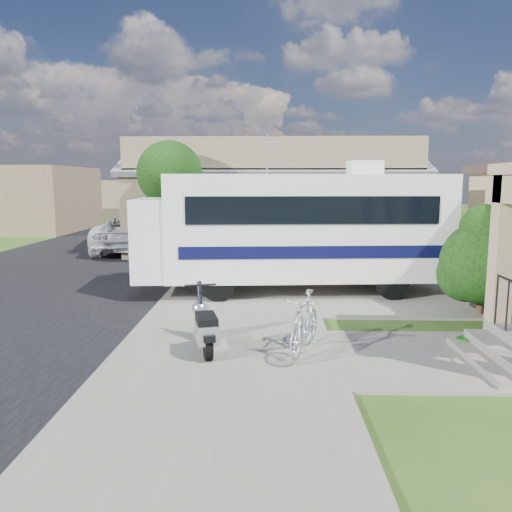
{
  "coord_description": "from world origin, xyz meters",
  "views": [
    {
      "loc": [
        -0.24,
        -9.41,
        3.07
      ],
      "look_at": [
        -0.5,
        2.5,
        1.3
      ],
      "focal_mm": 35.0,
      "sensor_mm": 36.0,
      "label": 1
    }
  ],
  "objects_px": {
    "pickup_truck": "(134,232)",
    "van": "(166,220)",
    "motorhome": "(294,227)",
    "scooter": "(204,327)",
    "bicycle": "(304,327)",
    "shrub": "(485,259)",
    "garden_hose": "(466,343)"
  },
  "relations": [
    {
      "from": "pickup_truck",
      "to": "van",
      "type": "relative_size",
      "value": 1.03
    },
    {
      "from": "motorhome",
      "to": "scooter",
      "type": "bearing_deg",
      "value": -113.78
    },
    {
      "from": "scooter",
      "to": "bicycle",
      "type": "bearing_deg",
      "value": -16.22
    },
    {
      "from": "shrub",
      "to": "garden_hose",
      "type": "distance_m",
      "value": 2.96
    },
    {
      "from": "shrub",
      "to": "pickup_truck",
      "type": "height_order",
      "value": "shrub"
    },
    {
      "from": "van",
      "to": "pickup_truck",
      "type": "bearing_deg",
      "value": -79.57
    },
    {
      "from": "shrub",
      "to": "pickup_truck",
      "type": "bearing_deg",
      "value": 135.69
    },
    {
      "from": "pickup_truck",
      "to": "bicycle",
      "type": "bearing_deg",
      "value": 109.59
    },
    {
      "from": "garden_hose",
      "to": "van",
      "type": "bearing_deg",
      "value": 115.53
    },
    {
      "from": "shrub",
      "to": "bicycle",
      "type": "distance_m",
      "value": 5.27
    },
    {
      "from": "pickup_truck",
      "to": "garden_hose",
      "type": "bearing_deg",
      "value": 120.14
    },
    {
      "from": "shrub",
      "to": "van",
      "type": "relative_size",
      "value": 0.43
    },
    {
      "from": "motorhome",
      "to": "shrub",
      "type": "distance_m",
      "value": 4.89
    },
    {
      "from": "scooter",
      "to": "pickup_truck",
      "type": "height_order",
      "value": "pickup_truck"
    },
    {
      "from": "scooter",
      "to": "garden_hose",
      "type": "distance_m",
      "value": 4.89
    },
    {
      "from": "garden_hose",
      "to": "scooter",
      "type": "bearing_deg",
      "value": -174.62
    },
    {
      "from": "garden_hose",
      "to": "pickup_truck",
      "type": "bearing_deg",
      "value": 126.59
    },
    {
      "from": "motorhome",
      "to": "scooter",
      "type": "distance_m",
      "value": 5.65
    },
    {
      "from": "bicycle",
      "to": "scooter",
      "type": "bearing_deg",
      "value": -163.46
    },
    {
      "from": "motorhome",
      "to": "shrub",
      "type": "height_order",
      "value": "motorhome"
    },
    {
      "from": "shrub",
      "to": "pickup_truck",
      "type": "distance_m",
      "value": 15.38
    },
    {
      "from": "shrub",
      "to": "van",
      "type": "xyz_separation_m",
      "value": [
        -10.98,
        17.97,
        -0.46
      ]
    },
    {
      "from": "scooter",
      "to": "motorhome",
      "type": "bearing_deg",
      "value": 56.24
    },
    {
      "from": "scooter",
      "to": "garden_hose",
      "type": "xyz_separation_m",
      "value": [
        4.85,
        0.46,
        -0.42
      ]
    },
    {
      "from": "scooter",
      "to": "bicycle",
      "type": "distance_m",
      "value": 1.78
    },
    {
      "from": "bicycle",
      "to": "pickup_truck",
      "type": "bearing_deg",
      "value": 134.87
    },
    {
      "from": "motorhome",
      "to": "garden_hose",
      "type": "relative_size",
      "value": 24.22
    },
    {
      "from": "motorhome",
      "to": "shrub",
      "type": "xyz_separation_m",
      "value": [
        4.26,
        -2.35,
        -0.52
      ]
    },
    {
      "from": "bicycle",
      "to": "van",
      "type": "relative_size",
      "value": 0.3
    },
    {
      "from": "scooter",
      "to": "van",
      "type": "relative_size",
      "value": 0.29
    },
    {
      "from": "bicycle",
      "to": "pickup_truck",
      "type": "distance_m",
      "value": 15.17
    },
    {
      "from": "van",
      "to": "scooter",
      "type": "bearing_deg",
      "value": -66.28
    }
  ]
}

